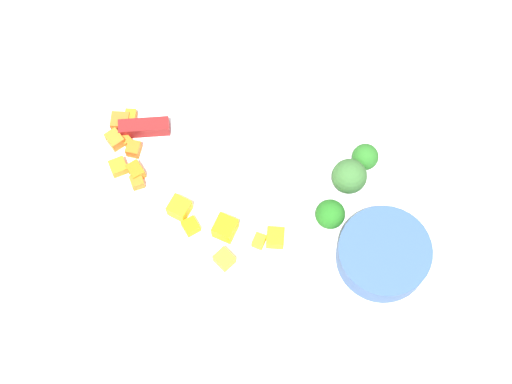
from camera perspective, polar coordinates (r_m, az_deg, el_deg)
name	(u,v)px	position (r m, az deg, el deg)	size (l,w,h in m)	color
ground_plane	(256,199)	(0.84, 0.00, -0.54)	(4.00, 4.00, 0.00)	#9A9B80
cutting_board	(256,197)	(0.84, 0.00, -0.40)	(0.43, 0.35, 0.01)	white
prep_bowl	(383,254)	(0.80, 9.46, -4.58)	(0.10, 0.10, 0.03)	#36568C
chef_knife	(209,124)	(0.86, -3.51, 5.06)	(0.10, 0.28, 0.02)	silver
carrot_dice_0	(131,116)	(0.87, -9.29, 5.60)	(0.01, 0.01, 0.01)	orange
carrot_dice_1	(136,171)	(0.84, -8.93, 1.54)	(0.02, 0.01, 0.02)	orange
carrot_dice_2	(137,182)	(0.84, -8.83, 0.74)	(0.01, 0.01, 0.01)	orange
carrot_dice_3	(126,140)	(0.86, -9.67, 3.86)	(0.01, 0.01, 0.01)	orange
carrot_dice_4	(120,122)	(0.87, -10.06, 5.18)	(0.02, 0.02, 0.01)	orange
carrot_dice_5	(118,167)	(0.85, -10.20, 1.85)	(0.02, 0.02, 0.01)	orange
carrot_dice_6	(134,149)	(0.86, -9.08, 3.18)	(0.02, 0.01, 0.01)	orange
carrot_dice_7	(115,140)	(0.86, -10.45, 3.85)	(0.02, 0.02, 0.02)	orange
pepper_dice_0	(259,241)	(0.81, 0.22, -3.68)	(0.01, 0.01, 0.01)	yellow
pepper_dice_1	(225,228)	(0.81, -2.31, -2.70)	(0.02, 0.02, 0.02)	yellow
pepper_dice_2	(224,259)	(0.80, -2.38, -5.02)	(0.02, 0.02, 0.02)	yellow
pepper_dice_3	(272,239)	(0.81, 1.21, -3.52)	(0.02, 0.02, 0.02)	yellow
pepper_dice_4	(191,226)	(0.82, -4.88, -2.56)	(0.02, 0.02, 0.01)	yellow
pepper_dice_5	(180,208)	(0.82, -5.71, -1.20)	(0.02, 0.02, 0.02)	yellow
broccoli_floret_0	(365,157)	(0.84, 8.13, 2.60)	(0.03, 0.03, 0.03)	#97B957
broccoli_floret_1	(349,176)	(0.82, 6.96, 1.16)	(0.04, 0.04, 0.04)	#98B161
broccoli_floret_2	(330,214)	(0.80, 5.54, -1.67)	(0.03, 0.03, 0.04)	#94BA61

